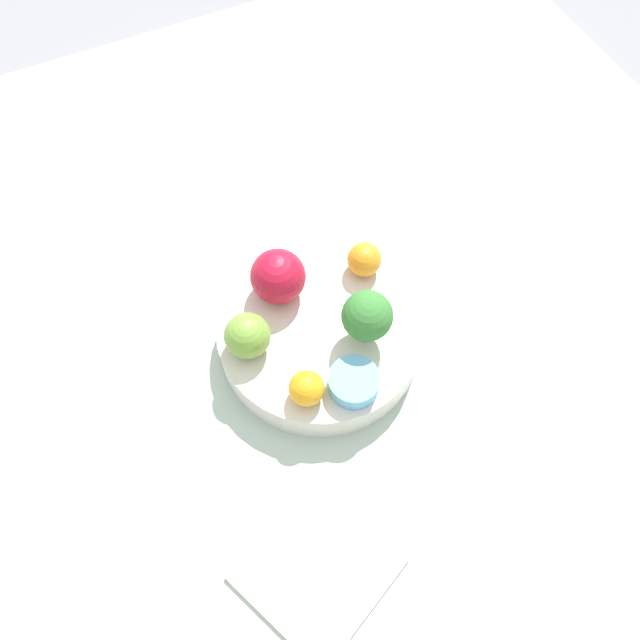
# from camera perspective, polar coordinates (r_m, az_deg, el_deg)

# --- Properties ---
(ground_plane) EXTENTS (6.00, 6.00, 0.00)m
(ground_plane) POSITION_cam_1_polar(r_m,az_deg,el_deg) (0.73, -0.00, -2.75)
(ground_plane) COLOR gray
(table_surface) EXTENTS (1.20, 1.20, 0.02)m
(table_surface) POSITION_cam_1_polar(r_m,az_deg,el_deg) (0.72, -0.00, -2.40)
(table_surface) COLOR #B2C6B2
(table_surface) RESTS_ON ground_plane
(bowl) EXTENTS (0.23, 0.23, 0.04)m
(bowl) POSITION_cam_1_polar(r_m,az_deg,el_deg) (0.69, -0.00, -1.25)
(bowl) COLOR silver
(bowl) RESTS_ON table_surface
(broccoli) EXTENTS (0.05, 0.05, 0.07)m
(broccoli) POSITION_cam_1_polar(r_m,az_deg,el_deg) (0.63, 4.34, 0.33)
(broccoli) COLOR #8CB76B
(broccoli) RESTS_ON bowl
(apple_red) EXTENTS (0.05, 0.05, 0.05)m
(apple_red) POSITION_cam_1_polar(r_m,az_deg,el_deg) (0.64, -6.66, -1.44)
(apple_red) COLOR olive
(apple_red) RESTS_ON bowl
(apple_green) EXTENTS (0.06, 0.06, 0.06)m
(apple_green) POSITION_cam_1_polar(r_m,az_deg,el_deg) (0.67, -3.86, 3.99)
(apple_green) COLOR #B7142D
(apple_green) RESTS_ON bowl
(orange_front) EXTENTS (0.04, 0.04, 0.04)m
(orange_front) POSITION_cam_1_polar(r_m,az_deg,el_deg) (0.62, -1.23, -6.26)
(orange_front) COLOR orange
(orange_front) RESTS_ON bowl
(orange_back) EXTENTS (0.04, 0.04, 0.04)m
(orange_back) POSITION_cam_1_polar(r_m,az_deg,el_deg) (0.70, 4.07, 5.54)
(orange_back) COLOR orange
(orange_back) RESTS_ON bowl
(small_cup) EXTENTS (0.05, 0.05, 0.02)m
(small_cup) POSITION_cam_1_polar(r_m,az_deg,el_deg) (0.63, 3.47, -5.54)
(small_cup) COLOR #66B2DB
(small_cup) RESTS_ON bowl
(napkin) EXTENTS (0.16, 0.17, 0.01)m
(napkin) POSITION_cam_1_polar(r_m,az_deg,el_deg) (0.64, -0.20, -21.74)
(napkin) COLOR white
(napkin) RESTS_ON table_surface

